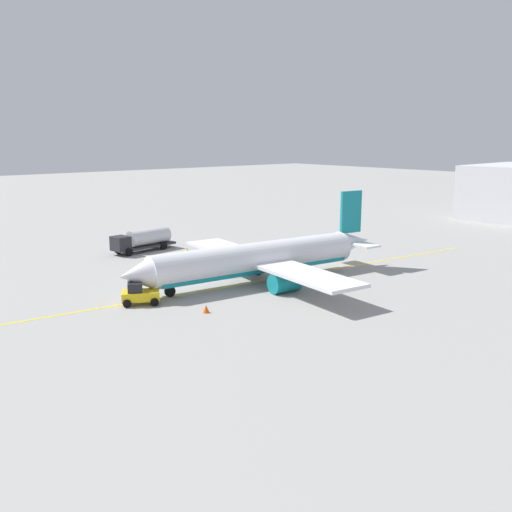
{
  "coord_description": "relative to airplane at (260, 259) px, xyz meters",
  "views": [
    {
      "loc": [
        39.34,
        46.57,
        16.09
      ],
      "look_at": [
        0.0,
        0.0,
        3.0
      ],
      "focal_mm": 39.22,
      "sensor_mm": 36.0,
      "label": 1
    }
  ],
  "objects": [
    {
      "name": "fuel_tanker",
      "position": [
        1.69,
        -23.63,
        -0.87
      ],
      "size": [
        10.06,
        3.88,
        3.15
      ],
      "color": "#2D2D33",
      "rests_on": "ground"
    },
    {
      "name": "refueling_worker",
      "position": [
        0.4,
        -14.31,
        -1.76
      ],
      "size": [
        0.43,
        0.57,
        1.71
      ],
      "color": "navy",
      "rests_on": "ground"
    },
    {
      "name": "ground_plane",
      "position": [
        0.52,
        -0.06,
        -2.58
      ],
      "size": [
        400.0,
        400.0,
        0.0
      ],
      "primitive_type": "plane",
      "color": "#9E9B96"
    },
    {
      "name": "pushback_tug",
      "position": [
        14.66,
        -0.99,
        -1.58
      ],
      "size": [
        4.12,
        3.64,
        2.2
      ],
      "color": "yellow",
      "rests_on": "ground"
    },
    {
      "name": "taxi_line_marking",
      "position": [
        0.52,
        -0.06,
        -2.58
      ],
      "size": [
        70.35,
        8.59,
        0.01
      ],
      "primitive_type": "cube",
      "rotation": [
        0.0,
        0.0,
        -0.12
      ],
      "color": "yellow",
      "rests_on": "ground"
    },
    {
      "name": "safety_cone_nose",
      "position": [
        11.29,
        5.48,
        -2.22
      ],
      "size": [
        0.66,
        0.66,
        0.73
      ],
      "primitive_type": "cone",
      "color": "#F2590F",
      "rests_on": "ground"
    },
    {
      "name": "airplane",
      "position": [
        0.0,
        0.0,
        0.0
      ],
      "size": [
        33.28,
        29.31,
        9.52
      ],
      "color": "white",
      "rests_on": "ground"
    }
  ]
}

